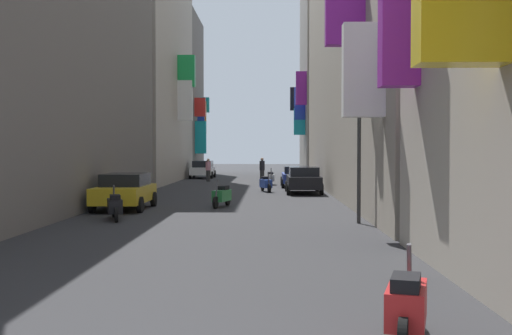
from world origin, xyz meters
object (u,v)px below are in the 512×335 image
parked_car_yellow (125,190)px  scooter_red (407,305)px  pedestrian_near_left (262,170)px  parked_car_white (203,169)px  scooter_black (115,206)px  pedestrian_crossing (208,170)px  scooter_blue (266,184)px  scooter_green (222,196)px  parked_car_black (303,179)px  traffic_light_near_corner (359,124)px  scooter_white (271,178)px  parked_car_blue (297,176)px

parked_car_yellow → scooter_red: (7.27, -16.32, -0.28)m
pedestrian_near_left → parked_car_white: bearing=128.1°
scooter_black → pedestrian_crossing: size_ratio=1.10×
scooter_blue → pedestrian_crossing: size_ratio=1.14×
scooter_green → parked_car_white: bearing=97.9°
parked_car_black → pedestrian_crossing: size_ratio=2.55×
scooter_green → traffic_light_near_corner: size_ratio=0.42×
parked_car_white → scooter_red: size_ratio=2.28×
scooter_white → pedestrian_crossing: bearing=138.1°
pedestrian_near_left → scooter_green: bearing=-94.2°
parked_car_black → traffic_light_near_corner: 13.69m
parked_car_yellow → scooter_black: (0.53, -3.62, -0.28)m
scooter_black → parked_car_yellow: bearing=98.4°
scooter_green → pedestrian_near_left: (1.43, 19.45, 0.43)m
scooter_blue → traffic_light_near_corner: size_ratio=0.42×
parked_car_black → traffic_light_near_corner: traffic_light_near_corner is taller
scooter_black → traffic_light_near_corner: traffic_light_near_corner is taller
scooter_white → pedestrian_crossing: 6.26m
scooter_blue → scooter_red: bearing=-86.1°
scooter_white → scooter_black: bearing=-104.2°
traffic_light_near_corner → parked_car_black: bearing=94.2°
parked_car_yellow → scooter_white: (5.78, 17.14, -0.28)m
parked_car_blue → pedestrian_near_left: bearing=111.2°
scooter_green → scooter_red: 17.75m
scooter_green → scooter_white: same height
parked_car_yellow → traffic_light_near_corner: 9.85m
scooter_black → traffic_light_near_corner: 8.42m
pedestrian_near_left → scooter_black: bearing=-100.8°
scooter_white → scooter_blue: size_ratio=0.94×
scooter_blue → pedestrian_near_left: pedestrian_near_left is taller
parked_car_blue → scooter_green: bearing=-105.1°
scooter_white → scooter_black: same height
scooter_green → pedestrian_near_left: size_ratio=1.09×
scooter_blue → traffic_light_near_corner: traffic_light_near_corner is taller
scooter_green → scooter_red: (3.55, -17.39, -0.00)m
pedestrian_crossing → parked_car_white: bearing=100.3°
parked_car_yellow → scooter_blue: 11.54m
parked_car_yellow → scooter_white: 18.09m
parked_car_white → scooter_black: 30.58m
parked_car_black → scooter_black: size_ratio=2.33×
parked_car_blue → traffic_light_near_corner: size_ratio=0.88×
parked_car_white → scooter_red: parked_car_white is taller
parked_car_black → scooter_red: parked_car_black is taller
parked_car_white → scooter_white: size_ratio=2.17×
pedestrian_crossing → parked_car_black: bearing=-62.6°
scooter_white → scooter_blue: bearing=-92.6°
parked_car_white → scooter_black: (0.42, -30.57, -0.29)m
scooter_white → scooter_blue: 6.99m
scooter_white → scooter_red: (1.49, -33.46, -0.00)m
scooter_green → pedestrian_near_left: 19.51m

